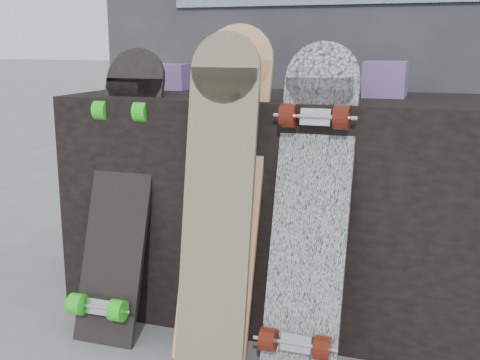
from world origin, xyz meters
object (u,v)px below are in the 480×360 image
at_px(longboard_celtic, 218,190).
at_px(longboard_cascadia, 310,206).
at_px(skateboard_dark, 120,188).
at_px(longboard_geisha, 225,181).
at_px(vendor_table, 296,206).

bearing_deg(longboard_celtic, longboard_cascadia, 7.32).
bearing_deg(longboard_cascadia, skateboard_dark, 176.20).
relative_size(longboard_geisha, longboard_celtic, 1.03).
bearing_deg(longboard_cascadia, longboard_geisha, 170.46).
relative_size(vendor_table, longboard_geisha, 1.53).
height_order(vendor_table, longboard_geisha, longboard_geisha).
relative_size(longboard_geisha, skateboard_dark, 1.08).
bearing_deg(skateboard_dark, longboard_celtic, -11.63).
relative_size(vendor_table, longboard_cascadia, 1.62).
height_order(longboard_celtic, longboard_cascadia, longboard_celtic).
bearing_deg(longboard_geisha, skateboard_dark, -179.41).
relative_size(longboard_celtic, skateboard_dark, 1.05).
bearing_deg(skateboard_dark, vendor_table, 30.89).
distance_m(vendor_table, longboard_celtic, 0.45).
bearing_deg(longboard_geisha, vendor_table, 63.67).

